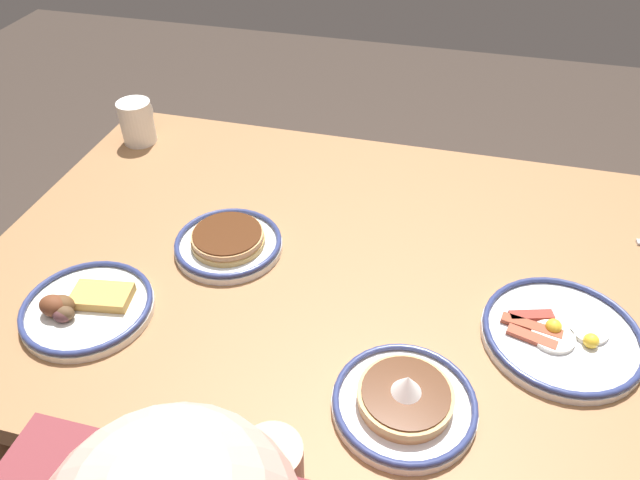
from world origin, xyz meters
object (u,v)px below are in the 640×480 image
object	(u,v)px
plate_near_main	(228,242)
plate_center_pancakes	(405,401)
plate_far_companion	(561,335)
coffee_mug	(137,121)
plate_far_side	(85,307)

from	to	relation	value
plate_near_main	plate_center_pancakes	size ratio (longest dim) A/B	0.97
plate_far_companion	coffee_mug	xyz separation A→B (m)	(0.97, -0.41, 0.04)
plate_center_pancakes	coffee_mug	distance (m)	0.96
plate_center_pancakes	plate_far_side	world-z (taller)	plate_center_pancakes
plate_near_main	plate_center_pancakes	bearing A→B (deg)	144.13
plate_near_main	plate_center_pancakes	xyz separation A→B (m)	(-0.38, 0.28, 0.00)
plate_near_main	plate_far_companion	bearing A→B (deg)	172.53
plate_far_side	coffee_mug	world-z (taller)	coffee_mug
plate_center_pancakes	plate_near_main	bearing A→B (deg)	-35.87
plate_far_side	coffee_mug	bearing A→B (deg)	-71.59
coffee_mug	plate_center_pancakes	bearing A→B (deg)	140.60
plate_far_companion	plate_far_side	bearing A→B (deg)	10.15
plate_far_companion	coffee_mug	size ratio (longest dim) A/B	2.24
plate_center_pancakes	plate_far_companion	size ratio (longest dim) A/B	0.83
plate_far_side	plate_center_pancakes	bearing A→B (deg)	174.38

